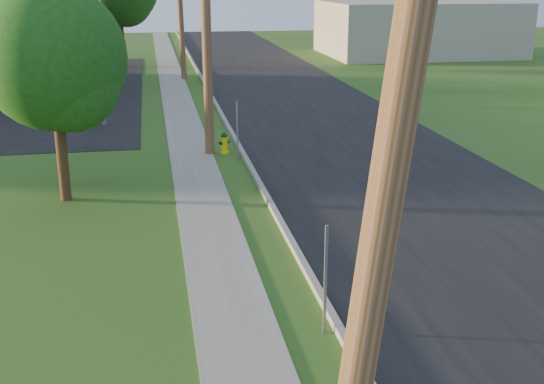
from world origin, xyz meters
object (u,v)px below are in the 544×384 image
Objects in this scene: utility_pole_mid at (206,7)px; fuel_pump_ne at (10,84)px; utility_pole_near at (395,129)px; hydrant_mid at (224,143)px; hydrant_far at (208,103)px; fuel_pump_se at (23,73)px; tree_verge at (57,64)px.

utility_pole_mid is 16.31m from fuel_pump_ne.
utility_pole_mid is at bearing 90.00° from utility_pole_near.
hydrant_mid is 1.12× the size of hydrant_far.
fuel_pump_ne is 4.66× the size of hydrant_far.
utility_pole_mid reaches higher than fuel_pump_se.
hydrant_mid is (9.41, -17.06, -0.35)m from fuel_pump_se.
utility_pole_near reaches higher than fuel_pump_ne.
utility_pole_mid is at bearing -94.62° from hydrant_far.
tree_verge is at bearing -137.64° from hydrant_mid.
fuel_pump_se is 4.66× the size of hydrant_far.
hydrant_mid is at bearing -90.94° from hydrant_far.
utility_pole_near is at bearing -91.41° from hydrant_far.
fuel_pump_se is 4.16× the size of hydrant_mid.
utility_pole_mid is at bearing 45.96° from tree_verge.
hydrant_mid is (9.41, -13.06, -0.35)m from fuel_pump_ne.
utility_pole_near is 2.96× the size of fuel_pump_se.
fuel_pump_se is at bearing 117.63° from utility_pole_mid.
utility_pole_mid reaches higher than hydrant_mid.
fuel_pump_se is at bearing 118.87° from hydrant_mid.
tree_verge is at bearing -77.89° from fuel_pump_se.
hydrant_mid is at bearing -54.24° from fuel_pump_ne.
utility_pole_mid is at bearing -55.60° from fuel_pump_ne.
fuel_pump_se is (-8.90, 17.00, -4.23)m from utility_pole_mid.
fuel_pump_se is at bearing 104.27° from utility_pole_near.
fuel_pump_ne is 16.10m from hydrant_mid.
hydrant_far is at bearing 85.38° from utility_pole_mid.
utility_pole_near is 1.62× the size of tree_verge.
fuel_pump_se is at bearing 102.11° from tree_verge.
utility_pole_near reaches higher than hydrant_mid.
utility_pole_near is at bearing -91.62° from hydrant_mid.
hydrant_mid is (0.51, -0.06, -4.58)m from utility_pole_mid.
fuel_pump_ne is 0.55× the size of tree_verge.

